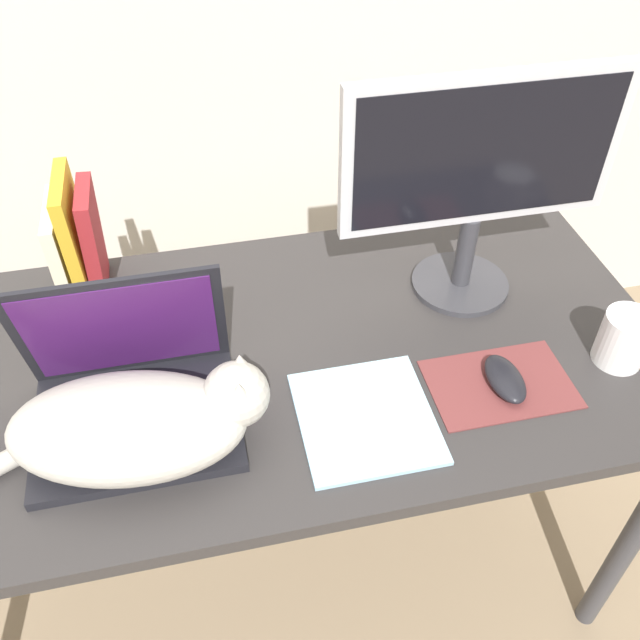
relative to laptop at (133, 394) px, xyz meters
The scene contains 9 objects.
desk 0.27m from the laptop, 21.00° to the left, with size 1.44×0.70×0.73m.
laptop is the anchor object (origin of this frame).
cat 0.08m from the laptop, 82.97° to the right, with size 0.48×0.24×0.15m.
external_monitor 0.69m from the laptop, 17.12° to the left, with size 0.50×0.19×0.44m.
mousepad 0.61m from the laptop, ahead, with size 0.24×0.16×0.00m.
computer_mouse 0.61m from the laptop, ahead, with size 0.06×0.11×0.03m.
book_row 0.36m from the laptop, 104.20° to the left, with size 0.09×0.17×0.24m.
notepad 0.37m from the laptop, 14.10° to the right, with size 0.22×0.23×0.01m.
mug 0.83m from the laptop, ahead, with size 0.13×0.09×0.10m.
Camera 1 is at (-0.09, -0.49, 1.60)m, focal length 38.00 mm.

